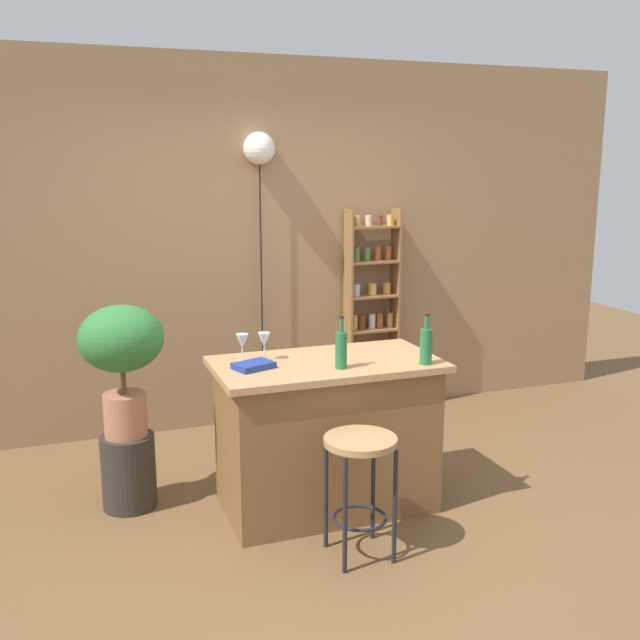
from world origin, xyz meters
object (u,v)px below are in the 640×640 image
Objects in this scene: bottle_olive_oil at (341,349)px; wine_glass_left at (242,342)px; spice_shelf at (372,313)px; bottle_wine_red at (426,345)px; bar_stool at (360,466)px; plant_stool at (129,471)px; pendant_globe_light at (259,151)px; wine_glass_center at (264,341)px; cookbook at (254,365)px; potted_plant at (122,351)px.

bottle_olive_oil reaches higher than wine_glass_left.
spice_shelf is 5.67× the size of bottle_wine_red.
bottle_wine_red is (0.54, 0.34, 0.52)m from bar_stool.
spice_shelf reaches higher than bottle_wine_red.
plant_stool is at bearing 159.16° from wine_glass_left.
bar_stool is 0.29× the size of pendant_globe_light.
pendant_globe_light is (-0.90, 0.05, 1.27)m from spice_shelf.
bottle_wine_red is at bearing -22.33° from wine_glass_left.
plant_stool is at bearing 153.56° from bottle_olive_oil.
wine_glass_left reaches higher than bar_stool.
wine_glass_center is (-1.28, -1.35, 0.19)m from spice_shelf.
bar_stool is 3.97× the size of wine_glass_left.
plant_stool is 1.14m from wine_glass_center.
wine_glass_left is 0.19m from cookbook.
bottle_olive_oil is at bearing -26.44° from plant_stool.
wine_glass_left is 0.13m from wine_glass_center.
plant_stool is 2.72× the size of wine_glass_center.
wine_glass_center is 0.21m from cookbook.
pendant_globe_light is (0.02, 1.71, 1.09)m from bottle_olive_oil.
plant_stool is (-1.07, 0.98, -0.27)m from bar_stool.
plant_stool is 0.74m from potted_plant.
bar_stool is 0.67m from bottle_olive_oil.
plant_stool is 2.72× the size of wine_glass_left.
wine_glass_left is 1.00× the size of wine_glass_center.
cookbook is at bearing 165.71° from bottle_wine_red.
spice_shelf is at bearing 61.04° from bottle_olive_oil.
bottle_wine_red is 0.93m from wine_glass_center.
cookbook is at bearing -30.99° from potted_plant.
bottle_wine_red reaches higher than cookbook.
wine_glass_left reaches higher than cookbook.
bottle_olive_oil is at bearing -90.53° from pendant_globe_light.
bottle_wine_red is at bearing 32.14° from bar_stool.
potted_plant is 1.27m from bottle_olive_oil.
bottle_olive_oil is at bearing -33.18° from wine_glass_left.
wine_glass_left is 1.83m from pendant_globe_light.
wine_glass_center reaches higher than bar_stool.
pendant_globe_light reaches higher than wine_glass_left.
pendant_globe_light is at bearing 176.94° from spice_shelf.
bar_stool is 3.97× the size of wine_glass_center.
bar_stool is 1.48m from plant_stool.
spice_shelf is at bearing 43.81° from wine_glass_left.
pendant_globe_light reaches higher than potted_plant.
spice_shelf is 1.80m from bottle_wine_red.
plant_stool is 1.05m from cookbook.
bottle_olive_oil is (1.13, -0.56, 0.05)m from potted_plant.
pendant_globe_light reaches higher than bottle_wine_red.
cookbook is (-0.40, 0.58, 0.42)m from bar_stool.
potted_plant reaches higher than wine_glass_left.
potted_plant is (-2.05, -1.10, 0.13)m from spice_shelf.
plant_stool is 1.91m from bottle_wine_red.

